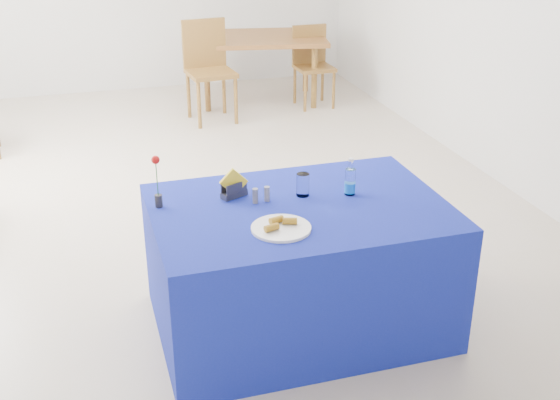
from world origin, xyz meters
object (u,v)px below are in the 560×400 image
object	(u,v)px
water_bottle	(350,182)
chair_bg_right	(312,60)
plate	(281,228)
oak_table	(258,43)
chair_bg_left	(208,63)
blue_table	(299,267)

from	to	relation	value
water_bottle	chair_bg_right	distance (m)	4.29
plate	oak_table	bearing A→B (deg)	76.25
chair_bg_left	blue_table	bearing A→B (deg)	-99.72
plate	chair_bg_left	bearing A→B (deg)	83.68
plate	blue_table	size ratio (longest dim) A/B	0.19
blue_table	water_bottle	distance (m)	0.56
chair_bg_left	chair_bg_right	world-z (taller)	chair_bg_left
blue_table	oak_table	distance (m)	4.59
water_bottle	chair_bg_left	size ratio (longest dim) A/B	0.20
plate	water_bottle	xyz separation A→B (m)	(0.50, 0.31, 0.06)
oak_table	blue_table	bearing A→B (deg)	-102.30
oak_table	chair_bg_right	bearing A→B (deg)	-29.45
chair_bg_left	chair_bg_right	bearing A→B (deg)	2.87
blue_table	water_bottle	world-z (taller)	water_bottle
chair_bg_left	chair_bg_right	distance (m)	1.25
water_bottle	oak_table	bearing A→B (deg)	81.53
blue_table	oak_table	size ratio (longest dim) A/B	0.96
blue_table	chair_bg_right	xyz separation A→B (m)	(1.52, 4.17, 0.14)
chair_bg_left	water_bottle	bearing A→B (deg)	-95.14
plate	chair_bg_right	size ratio (longest dim) A/B	0.34
oak_table	chair_bg_left	distance (m)	0.85
chair_bg_right	blue_table	bearing A→B (deg)	-111.83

